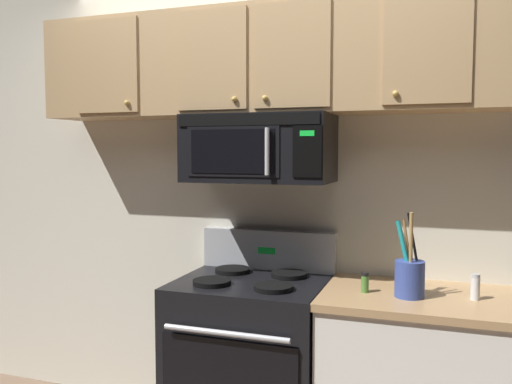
% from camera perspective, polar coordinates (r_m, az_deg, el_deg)
% --- Properties ---
extents(back_wall, '(5.20, 0.10, 2.70)m').
position_cam_1_polar(back_wall, '(3.04, 1.85, 0.41)').
color(back_wall, silver).
rests_on(back_wall, ground_plane).
extents(stove_range, '(0.76, 0.69, 1.12)m').
position_cam_1_polar(stove_range, '(2.90, -0.45, -17.78)').
color(stove_range, black).
rests_on(stove_range, ground_plane).
extents(over_range_microwave, '(0.76, 0.43, 0.35)m').
position_cam_1_polar(over_range_microwave, '(2.79, 0.33, 4.69)').
color(over_range_microwave, black).
extents(upper_cabinets, '(2.50, 0.36, 0.55)m').
position_cam_1_polar(upper_cabinets, '(2.86, 0.55, 13.73)').
color(upper_cabinets, tan).
extents(utensil_crock_blue, '(0.14, 0.13, 0.39)m').
position_cam_1_polar(utensil_crock_blue, '(2.54, 16.13, -8.66)').
color(utensil_crock_blue, '#384C9E').
rests_on(utensil_crock_blue, counter_segment).
extents(salt_shaker, '(0.04, 0.04, 0.12)m').
position_cam_1_polar(salt_shaker, '(2.59, 22.45, -9.40)').
color(salt_shaker, white).
rests_on(salt_shaker, counter_segment).
extents(spice_jar, '(0.04, 0.04, 0.09)m').
position_cam_1_polar(spice_jar, '(2.58, 11.61, -9.49)').
color(spice_jar, '#4C7F33').
rests_on(spice_jar, counter_segment).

